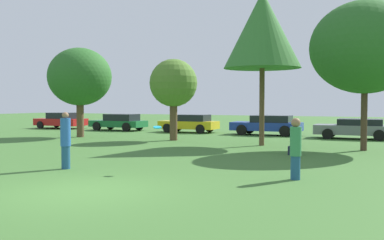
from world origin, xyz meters
TOP-DOWN VIEW (x-y plane):
  - ground_plane at (0.00, 0.00)m, footprint 120.00×120.00m
  - person_thrower at (-2.80, 2.57)m, footprint 0.32×0.32m
  - person_catcher at (4.23, 3.75)m, footprint 0.31×0.31m
  - frisbee at (0.12, 3.34)m, footprint 0.26×0.26m
  - bystander_sitting at (2.98, 9.37)m, footprint 0.40×0.33m
  - tree_0 at (-10.84, 12.96)m, footprint 3.85×3.85m
  - tree_1 at (-4.57, 13.32)m, footprint 2.66×2.66m
  - tree_2 at (0.72, 12.57)m, footprint 3.76×3.76m
  - tree_3 at (5.41, 12.31)m, footprint 4.75×4.75m
  - parked_car_red at (-18.01, 19.29)m, footprint 4.14×2.14m
  - parked_car_green at (-12.27, 19.16)m, footprint 4.25×2.03m
  - parked_car_yellow at (-6.54, 19.52)m, footprint 4.11×1.93m
  - parked_car_blue at (-0.86, 19.39)m, footprint 4.53×1.94m
  - parked_car_grey at (4.55, 18.70)m, footprint 4.43×2.10m

SIDE VIEW (x-z plane):
  - ground_plane at x=0.00m, z-range 0.00..0.00m
  - bystander_sitting at x=2.98m, z-range -0.09..0.98m
  - parked_car_grey at x=4.55m, z-range 0.04..1.20m
  - parked_car_green at x=-12.27m, z-range 0.03..1.28m
  - parked_car_yellow at x=-6.54m, z-range 0.03..1.29m
  - parked_car_red at x=-18.01m, z-range 0.02..1.32m
  - parked_car_blue at x=-0.86m, z-range 0.05..1.32m
  - person_catcher at x=4.23m, z-range 0.03..1.72m
  - person_thrower at x=-2.80m, z-range 0.01..1.82m
  - frisbee at x=0.12m, z-range 1.31..1.41m
  - tree_1 at x=-4.57m, z-range 0.89..5.43m
  - tree_0 at x=-10.84m, z-range 0.94..6.39m
  - tree_3 at x=5.41m, z-range 1.24..7.80m
  - tree_2 at x=0.72m, z-range 1.87..9.42m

